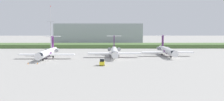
% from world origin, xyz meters
% --- Properties ---
extents(ground_plane, '(500.00, 500.00, 0.00)m').
position_xyz_m(ground_plane, '(0.00, 30.00, 0.00)').
color(ground_plane, '#9E9B96').
extents(grass_berm, '(320.00, 20.00, 2.27)m').
position_xyz_m(grass_berm, '(0.00, 64.68, 1.14)').
color(grass_berm, '#4C6B38').
rests_on(grass_berm, ground).
extents(regional_jet_nearest, '(22.81, 31.00, 9.00)m').
position_xyz_m(regional_jet_nearest, '(-26.79, 4.64, 2.54)').
color(regional_jet_nearest, white).
rests_on(regional_jet_nearest, ground).
extents(regional_jet_second, '(22.81, 31.00, 9.00)m').
position_xyz_m(regional_jet_second, '(1.06, 9.39, 2.54)').
color(regional_jet_second, white).
rests_on(regional_jet_second, ground).
extents(regional_jet_third, '(22.81, 31.00, 9.00)m').
position_xyz_m(regional_jet_third, '(24.87, 13.95, 2.54)').
color(regional_jet_third, white).
rests_on(regional_jet_third, ground).
extents(antenna_mast, '(4.40, 0.50, 24.59)m').
position_xyz_m(antenna_mast, '(-33.77, 44.03, 10.18)').
color(antenna_mast, '#B2B2B7').
rests_on(antenna_mast, ground).
extents(distant_hangar, '(61.20, 20.97, 15.25)m').
position_xyz_m(distant_hangar, '(-8.85, 88.72, 7.62)').
color(distant_hangar, '#9EA3AD').
rests_on(distant_hangar, ground).
extents(baggage_tug, '(1.72, 3.20, 2.30)m').
position_xyz_m(baggage_tug, '(-3.59, -16.15, 1.00)').
color(baggage_tug, yellow).
rests_on(baggage_tug, ground).
extents(safety_cone_front_marker, '(0.44, 0.44, 0.55)m').
position_xyz_m(safety_cone_front_marker, '(-29.91, -12.31, 0.28)').
color(safety_cone_front_marker, orange).
rests_on(safety_cone_front_marker, ground).
extents(safety_cone_mid_marker, '(0.44, 0.44, 0.55)m').
position_xyz_m(safety_cone_mid_marker, '(-26.61, -12.20, 0.28)').
color(safety_cone_mid_marker, orange).
rests_on(safety_cone_mid_marker, ground).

